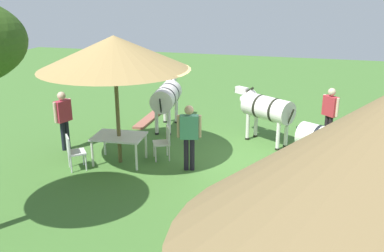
{
  "coord_description": "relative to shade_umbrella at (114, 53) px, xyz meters",
  "views": [
    {
      "loc": [
        -1.73,
        10.25,
        4.43
      ],
      "look_at": [
        0.98,
        0.27,
        1.0
      ],
      "focal_mm": 39.73,
      "sensor_mm": 36.0,
      "label": 1
    }
  ],
  "objects": [
    {
      "name": "ground_plane",
      "position": [
        -2.81,
        -0.77,
        -2.88
      ],
      "size": [
        36.0,
        36.0,
        0.0
      ],
      "primitive_type": "plane",
      "color": "#42702F"
    },
    {
      "name": "shade_umbrella",
      "position": [
        0.0,
        0.0,
        0.0
      ],
      "size": [
        3.75,
        3.75,
        3.3
      ],
      "color": "brown",
      "rests_on": "ground_plane"
    },
    {
      "name": "patio_dining_table",
      "position": [
        0.0,
        -0.0,
        -2.22
      ],
      "size": [
        1.36,
        1.01,
        0.74
      ],
      "rotation": [
        0.0,
        0.0,
        0.07
      ],
      "color": "silver",
      "rests_on": "ground_plane"
    },
    {
      "name": "patio_chair_near_hut",
      "position": [
        0.93,
        0.74,
        -2.36
      ],
      "size": [
        0.6,
        0.61,
        0.9
      ],
      "rotation": [
        0.0,
        0.0,
        -4.04
      ],
      "color": "silver",
      "rests_on": "ground_plane"
    },
    {
      "name": "patio_chair_east_end",
      "position": [
        -1.05,
        -0.54,
        -2.36
      ],
      "size": [
        0.57,
        0.58,
        0.9
      ],
      "rotation": [
        0.0,
        0.0,
        -1.1
      ],
      "color": "silver",
      "rests_on": "ground_plane"
    },
    {
      "name": "guest_beside_umbrella",
      "position": [
        1.86,
        -0.45,
        -1.87
      ],
      "size": [
        0.34,
        0.57,
        1.68
      ],
      "rotation": [
        0.0,
        0.0,
        1.25
      ],
      "color": "black",
      "rests_on": "ground_plane"
    },
    {
      "name": "guest_behind_table",
      "position": [
        -1.89,
        -0.0,
        -1.87
      ],
      "size": [
        0.59,
        0.32,
        1.68
      ],
      "rotation": [
        0.0,
        0.0,
        0.26
      ],
      "color": "black",
      "rests_on": "ground_plane"
    },
    {
      "name": "standing_watcher",
      "position": [
        -5.31,
        -3.02,
        -1.89
      ],
      "size": [
        0.46,
        0.45,
        1.64
      ],
      "rotation": [
        0.0,
        0.0,
        -0.76
      ],
      "color": "black",
      "rests_on": "ground_plane"
    },
    {
      "name": "striped_lounge_chair",
      "position": [
        -3.51,
        1.04,
        -2.62
      ],
      "size": [
        0.69,
        0.89,
        0.65
      ],
      "rotation": [
        0.0,
        0.0,
        3.35
      ],
      "color": "#C54448",
      "rests_on": "ground_plane"
    },
    {
      "name": "zebra_nearest_camera",
      "position": [
        -3.52,
        -2.47,
        -1.83
      ],
      "size": [
        1.89,
        1.46,
        1.59
      ],
      "rotation": [
        0.0,
        0.0,
        4.12
      ],
      "color": "silver",
      "rests_on": "ground_plane"
    },
    {
      "name": "zebra_by_umbrella",
      "position": [
        -0.31,
        -3.02,
        -1.82
      ],
      "size": [
        0.89,
        2.31,
        1.59
      ],
      "rotation": [
        0.0,
        0.0,
        3.26
      ],
      "color": "silver",
      "rests_on": "ground_plane"
    },
    {
      "name": "zebra_toward_hut",
      "position": [
        -5.3,
        -0.34,
        -1.95
      ],
      "size": [
        2.03,
        1.4,
        1.47
      ],
      "rotation": [
        0.0,
        0.0,
        1.04
      ],
      "color": "silver",
      "rests_on": "ground_plane"
    },
    {
      "name": "brick_patio_kerb",
      "position": [
        0.59,
        -4.0,
        -2.84
      ],
      "size": [
        0.38,
        2.8,
        0.08
      ],
      "primitive_type": "cube",
      "rotation": [
        0.0,
        0.0,
        1.58
      ],
      "color": "#9E5C4C",
      "rests_on": "ground_plane"
    }
  ]
}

